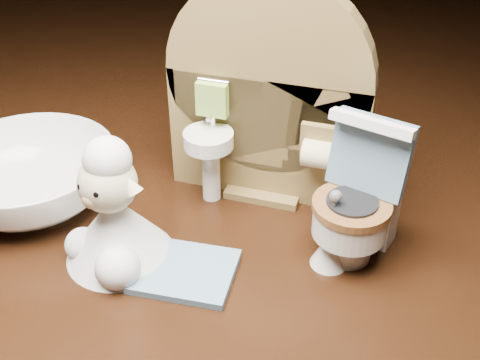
{
  "coord_description": "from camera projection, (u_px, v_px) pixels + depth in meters",
  "views": [
    {
      "loc": [
        0.08,
        -0.26,
        0.24
      ],
      "look_at": [
        -0.0,
        0.01,
        0.05
      ],
      "focal_mm": 45.0,
      "sensor_mm": 36.0,
      "label": 1
    }
  ],
  "objects": [
    {
      "name": "toy_toilet",
      "position": [
        359.0,
        206.0,
        0.35
      ],
      "size": [
        0.05,
        0.06,
        0.09
      ],
      "rotation": [
        0.0,
        0.0,
        -0.27
      ],
      "color": "white",
      "rests_on": "ground"
    },
    {
      "name": "plush_lamb",
      "position": [
        114.0,
        219.0,
        0.34
      ],
      "size": [
        0.06,
        0.07,
        0.08
      ],
      "rotation": [
        0.0,
        0.0,
        -0.29
      ],
      "color": "white",
      "rests_on": "ground"
    },
    {
      "name": "bath_mat",
      "position": [
        185.0,
        271.0,
        0.35
      ],
      "size": [
        0.06,
        0.05,
        0.0
      ],
      "primitive_type": "cube",
      "rotation": [
        0.0,
        0.0,
        0.07
      ],
      "color": "#61849F",
      "rests_on": "ground"
    },
    {
      "name": "backdrop_panel",
      "position": [
        266.0,
        106.0,
        0.38
      ],
      "size": [
        0.13,
        0.05,
        0.15
      ],
      "color": "brown",
      "rests_on": "ground"
    },
    {
      "name": "toilet_brush",
      "position": [
        330.0,
        245.0,
        0.35
      ],
      "size": [
        0.02,
        0.02,
        0.05
      ],
      "color": "white",
      "rests_on": "ground"
    },
    {
      "name": "ceramic_bowl",
      "position": [
        30.0,
        178.0,
        0.4
      ],
      "size": [
        0.12,
        0.12,
        0.04
      ],
      "primitive_type": "imported",
      "rotation": [
        0.0,
        0.0,
        0.07
      ],
      "color": "white",
      "rests_on": "ground"
    }
  ]
}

